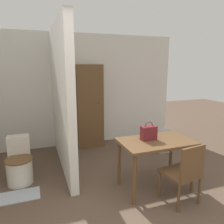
{
  "coord_description": "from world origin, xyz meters",
  "views": [
    {
      "loc": [
        -0.89,
        -1.46,
        1.81
      ],
      "look_at": [
        0.27,
        1.74,
        1.08
      ],
      "focal_mm": 35.0,
      "sensor_mm": 36.0,
      "label": 1
    }
  ],
  "objects_px": {
    "dining_table": "(156,147)",
    "toilet": "(19,164)",
    "wooden_chair": "(184,172)",
    "space_heater": "(164,141)",
    "handbag": "(149,133)",
    "wooden_cabinet": "(89,106)"
  },
  "relations": [
    {
      "from": "dining_table",
      "to": "handbag",
      "type": "distance_m",
      "value": 0.23
    },
    {
      "from": "wooden_chair",
      "to": "space_heater",
      "type": "height_order",
      "value": "wooden_chair"
    },
    {
      "from": "wooden_cabinet",
      "to": "space_heater",
      "type": "distance_m",
      "value": 1.79
    },
    {
      "from": "handbag",
      "to": "toilet",
      "type": "bearing_deg",
      "value": 155.43
    },
    {
      "from": "dining_table",
      "to": "wooden_chair",
      "type": "relative_size",
      "value": 1.25
    },
    {
      "from": "handbag",
      "to": "wooden_cabinet",
      "type": "distance_m",
      "value": 2.04
    },
    {
      "from": "wooden_cabinet",
      "to": "space_heater",
      "type": "xyz_separation_m",
      "value": [
        1.4,
        -0.89,
        -0.69
      ]
    },
    {
      "from": "handbag",
      "to": "wooden_cabinet",
      "type": "relative_size",
      "value": 0.15
    },
    {
      "from": "dining_table",
      "to": "toilet",
      "type": "distance_m",
      "value": 2.14
    },
    {
      "from": "toilet",
      "to": "space_heater",
      "type": "relative_size",
      "value": 1.53
    },
    {
      "from": "wooden_chair",
      "to": "wooden_cabinet",
      "type": "xyz_separation_m",
      "value": [
        -0.62,
        2.54,
        0.46
      ]
    },
    {
      "from": "dining_table",
      "to": "space_heater",
      "type": "xyz_separation_m",
      "value": [
        0.93,
        1.18,
        -0.42
      ]
    },
    {
      "from": "dining_table",
      "to": "toilet",
      "type": "height_order",
      "value": "dining_table"
    },
    {
      "from": "toilet",
      "to": "space_heater",
      "type": "height_order",
      "value": "toilet"
    },
    {
      "from": "toilet",
      "to": "wooden_cabinet",
      "type": "distance_m",
      "value": 1.96
    },
    {
      "from": "wooden_chair",
      "to": "toilet",
      "type": "relative_size",
      "value": 1.21
    },
    {
      "from": "wooden_chair",
      "to": "handbag",
      "type": "relative_size",
      "value": 3.1
    },
    {
      "from": "toilet",
      "to": "wooden_cabinet",
      "type": "xyz_separation_m",
      "value": [
        1.43,
        1.18,
        0.63
      ]
    },
    {
      "from": "handbag",
      "to": "wooden_cabinet",
      "type": "bearing_deg",
      "value": 100.74
    },
    {
      "from": "dining_table",
      "to": "wooden_chair",
      "type": "xyz_separation_m",
      "value": [
        0.15,
        -0.46,
        -0.2
      ]
    },
    {
      "from": "wooden_chair",
      "to": "handbag",
      "type": "bearing_deg",
      "value": 107.05
    },
    {
      "from": "wooden_chair",
      "to": "space_heater",
      "type": "relative_size",
      "value": 1.85
    }
  ]
}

